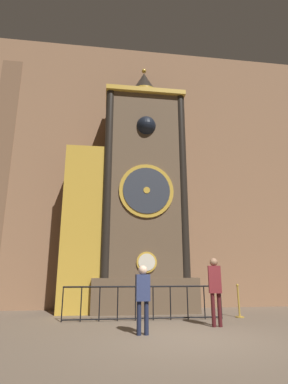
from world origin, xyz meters
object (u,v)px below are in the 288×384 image
(clock_tower, at_px, (133,198))
(visitor_near, at_px, (143,292))
(visitor_far, at_px, (215,284))
(stanchion_post, at_px, (239,306))

(clock_tower, bearing_deg, visitor_near, -91.43)
(visitor_near, height_order, visitor_far, visitor_far)
(visitor_near, bearing_deg, visitor_far, 18.02)
(visitor_far, bearing_deg, clock_tower, 135.81)
(visitor_near, bearing_deg, clock_tower, 85.90)
(clock_tower, distance_m, visitor_near, 5.27)
(clock_tower, height_order, visitor_near, clock_tower)
(visitor_near, relative_size, visitor_far, 0.87)
(clock_tower, bearing_deg, visitor_far, -57.75)
(visitor_far, relative_size, stanchion_post, 1.74)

